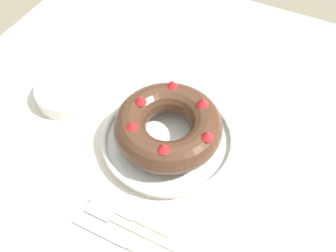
{
  "coord_description": "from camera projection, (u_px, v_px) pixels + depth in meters",
  "views": [
    {
      "loc": [
        -0.47,
        -0.23,
        1.52
      ],
      "look_at": [
        0.01,
        0.01,
        0.84
      ],
      "focal_mm": 42.0,
      "sensor_mm": 36.0,
      "label": 1
    }
  ],
  "objects": [
    {
      "name": "serving_knife",
      "position": [
        128.0,
        245.0,
        0.76
      ],
      "size": [
        0.02,
        0.22,
        0.01
      ],
      "rotation": [
        0.0,
        0.0,
        0.02
      ],
      "color": "white",
      "rests_on": "dining_table"
    },
    {
      "name": "bundt_cake",
      "position": [
        168.0,
        126.0,
        0.86
      ],
      "size": [
        0.24,
        0.24,
        0.09
      ],
      "color": "#4C2D1E",
      "rests_on": "serving_dish"
    },
    {
      "name": "serving_dish",
      "position": [
        168.0,
        139.0,
        0.9
      ],
      "size": [
        0.31,
        0.31,
        0.03
      ],
      "color": "white",
      "rests_on": "dining_table"
    },
    {
      "name": "cake_knife",
      "position": [
        135.0,
        217.0,
        0.79
      ],
      "size": [
        0.02,
        0.18,
        0.01
      ],
      "rotation": [
        0.0,
        0.0,
        -0.07
      ],
      "color": "white",
      "rests_on": "dining_table"
    },
    {
      "name": "dining_table",
      "position": [
        168.0,
        169.0,
        0.97
      ],
      "size": [
        1.28,
        1.25,
        0.78
      ],
      "color": "beige",
      "rests_on": "ground_plane"
    },
    {
      "name": "fork",
      "position": [
        123.0,
        224.0,
        0.79
      ],
      "size": [
        0.02,
        0.2,
        0.01
      ],
      "rotation": [
        0.0,
        0.0,
        0.09
      ],
      "color": "white",
      "rests_on": "dining_table"
    },
    {
      "name": "side_bowl",
      "position": [
        68.0,
        92.0,
        0.99
      ],
      "size": [
        0.16,
        0.16,
        0.04
      ],
      "primitive_type": "cylinder",
      "color": "white",
      "rests_on": "dining_table"
    }
  ]
}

